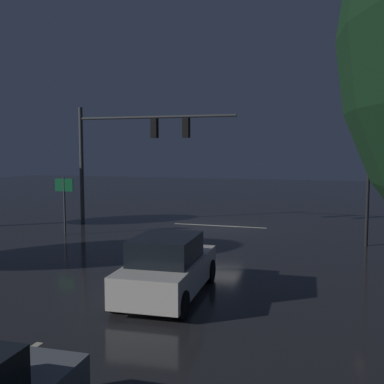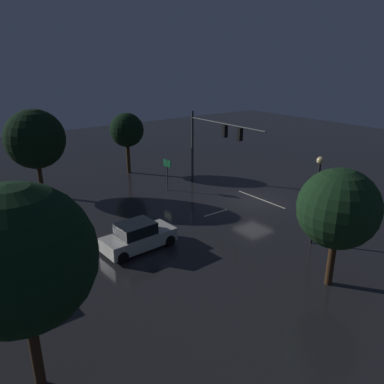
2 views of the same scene
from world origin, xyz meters
TOP-DOWN VIEW (x-y plane):
  - ground_plane at (0.00, 0.00)m, footprint 80.00×80.00m
  - traffic_signal_assembly at (4.60, 0.47)m, footprint 8.72×0.47m
  - lane_dash_far at (0.00, 4.00)m, footprint 0.16×2.20m
  - lane_dash_mid at (0.00, 10.00)m, footprint 0.16×2.20m
  - lane_dash_near at (0.00, 16.00)m, footprint 0.16×2.20m
  - stop_bar at (0.00, -0.72)m, footprint 5.00×0.16m
  - car_approaching at (-1.48, 11.19)m, footprint 2.10×4.44m
  - street_lamp_left_kerb at (-7.12, 2.45)m, footprint 0.44×0.44m
  - route_sign at (6.36, 3.98)m, footprint 0.90×0.14m

SIDE VIEW (x-z plane):
  - ground_plane at x=0.00m, z-range 0.00..0.00m
  - lane_dash_far at x=0.00m, z-range 0.00..0.01m
  - lane_dash_mid at x=0.00m, z-range 0.00..0.01m
  - lane_dash_near at x=0.00m, z-range 0.00..0.01m
  - stop_bar at x=0.00m, z-range 0.00..0.01m
  - car_approaching at x=-1.48m, z-range -0.05..1.65m
  - route_sign at x=6.36m, z-range 0.60..3.33m
  - street_lamp_left_kerb at x=-7.12m, z-range 1.05..6.45m
  - traffic_signal_assembly at x=4.60m, z-range 1.30..7.61m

